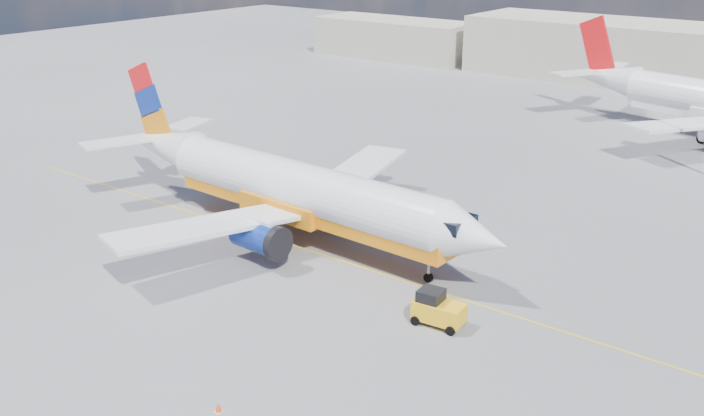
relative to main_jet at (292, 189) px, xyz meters
The scene contains 6 objects.
ground 8.54m from the main_jet, 32.99° to the right, with size 240.00×240.00×0.00m, color #5C5B60.
taxi_line 7.52m from the main_jet, 10.69° to the right, with size 70.00×0.15×0.01m, color yellow.
terminal_annex 77.94m from the main_jet, 119.59° to the left, with size 26.00×10.00×6.00m, color #BDB4A3.
main_jet is the anchor object (origin of this frame).
gse_tug 15.82m from the main_jet, 17.53° to the right, with size 2.92×1.97×1.98m.
traffic_cone 21.43m from the main_jet, 57.44° to the right, with size 0.36×0.36×0.50m.
Camera 1 is at (28.22, -33.82, 21.07)m, focal length 40.00 mm.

